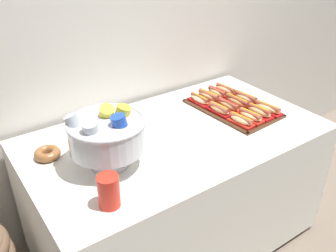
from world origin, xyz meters
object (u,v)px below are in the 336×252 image
Objects in this scene: hot_dog_7 at (246,98)px; hot_dog_9 at (209,96)px; hot_dog_3 at (267,109)px; donut at (47,153)px; hot_dog_6 at (237,102)px; hot_dog_0 at (241,120)px; cup_stack at (109,191)px; hot_dog_2 at (259,112)px; hot_dog_11 at (226,90)px; hot_dog_4 at (219,110)px; hot_dog_8 at (200,100)px; hot_dog_1 at (250,116)px; buffet_table at (176,188)px; serving_tray at (232,109)px; hot_dog_5 at (228,106)px; punch_bowl at (107,134)px; hot_dog_10 at (217,93)px.

hot_dog_7 reaches higher than hot_dog_9.
hot_dog_3 is 1.23m from donut.
hot_dog_0 is at bearing -128.54° from hot_dog_6.
hot_dog_3 is 1.12m from cup_stack.
hot_dog_2 is 0.96× the size of hot_dog_11.
hot_dog_0 is 0.17m from hot_dog_4.
hot_dog_8 is (-0.16, 0.15, -0.00)m from hot_dog_6.
donut is (-1.19, 0.29, -0.01)m from hot_dog_3.
hot_dog_7 is 0.28m from hot_dog_8.
cup_stack reaches higher than hot_dog_8.
donut is at bearing -178.22° from hot_dog_9.
hot_dog_6 is at bearing 18.55° from cup_stack.
hot_dog_1 is at bearing -176.27° from hot_dog_3.
buffet_table is 0.57m from serving_tray.
hot_dog_11 is at bearing 21.24° from buffet_table.
hot_dog_9 is at bearing 93.73° from hot_dog_5.
cup_stack is at bearing -161.45° from hot_dog_6.
hot_dog_9 is at bearing 80.93° from hot_dog_0.
hot_dog_8 is (-0.02, 0.33, 0.00)m from hot_dog_0.
punch_bowl is (-0.86, -0.09, 0.16)m from serving_tray.
hot_dog_9 reaches higher than serving_tray.
cup_stack is at bearing -149.93° from hot_dog_8.
hot_dog_7 is (0.07, 0.00, 0.00)m from hot_dog_6.
hot_dog_2 is 1.36× the size of donut.
cup_stack is (-1.02, -0.34, 0.03)m from hot_dog_6.
cup_stack is (-0.98, -0.34, 0.07)m from serving_tray.
hot_dog_8 is 1.04× the size of hot_dog_10.
hot_dog_0 is 0.23m from hot_dog_3.
hot_dog_0 is 0.86× the size of hot_dog_3.
hot_dog_5 is (0.06, 0.17, 0.00)m from hot_dog_0.
hot_dog_9 is (-0.09, 0.16, -0.00)m from hot_dog_6.
punch_bowl is (-0.89, -0.09, 0.13)m from hot_dog_6.
hot_dog_7 is at bearing 4.65° from buffet_table.
hot_dog_7 reaches higher than hot_dog_4.
hot_dog_3 is at bearing -13.58° from donut.
hot_dog_6 reaches higher than buffet_table.
buffet_table is 9.19× the size of hot_dog_9.
punch_bowl reaches higher than hot_dog_8.
hot_dog_7 reaches higher than hot_dog_1.
punch_bowl is (-0.90, 0.07, 0.13)m from hot_dog_2.
hot_dog_3 is at bearing -51.98° from serving_tray.
hot_dog_7 is 0.98m from punch_bowl.
hot_dog_6 reaches higher than donut.
hot_dog_7 is 0.18m from hot_dog_10.
buffet_table is at bearing 167.91° from hot_dog_3.
hot_dog_4 is at bearing -176.27° from hot_dog_6.
punch_bowl is (-0.83, 0.08, 0.13)m from hot_dog_1.
hot_dog_8 is (-0.25, 0.31, -0.00)m from hot_dog_3.
hot_dog_2 reaches higher than hot_dog_5.
cup_stack reaches higher than hot_dog_9.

